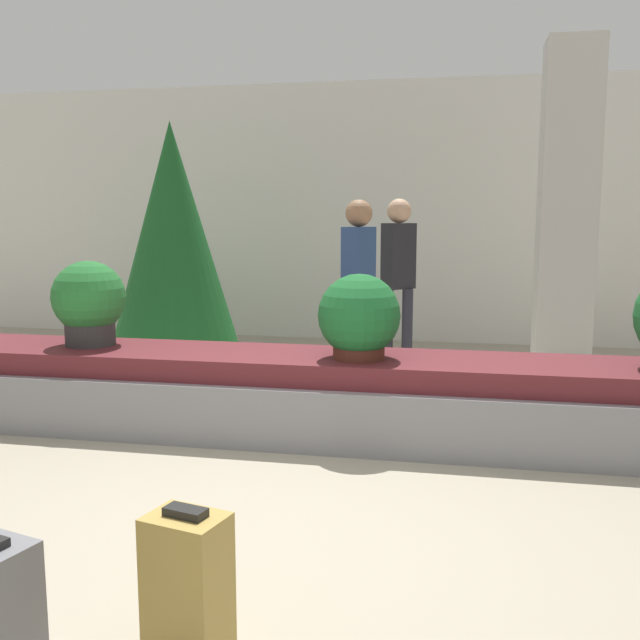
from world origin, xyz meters
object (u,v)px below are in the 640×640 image
object	(u,v)px
suitcase_0	(188,587)
potted_plant_2	(359,318)
potted_plant_0	(89,302)
pillar	(567,212)
decorated_tree	(173,235)
traveler_1	(358,277)
traveler_0	(398,268)

from	to	relation	value
suitcase_0	potted_plant_2	size ratio (longest dim) A/B	0.96
potted_plant_0	potted_plant_2	xyz separation A→B (m)	(2.09, -0.12, -0.05)
pillar	suitcase_0	size ratio (longest dim) A/B	5.69
suitcase_0	potted_plant_0	world-z (taller)	potted_plant_0
pillar	decorated_tree	bearing A→B (deg)	-178.25
pillar	potted_plant_0	world-z (taller)	pillar
potted_plant_0	traveler_1	xyz separation A→B (m)	(1.87, 1.34, 0.11)
potted_plant_0	potted_plant_2	distance (m)	2.09
potted_plant_0	traveler_0	bearing A→B (deg)	46.98
traveler_0	decorated_tree	size ratio (longest dim) A/B	0.68
decorated_tree	potted_plant_0	bearing A→B (deg)	-83.71
decorated_tree	suitcase_0	bearing A→B (deg)	-66.91
potted_plant_2	traveler_0	xyz separation A→B (m)	(0.05, 2.42, 0.18)
suitcase_0	traveler_1	world-z (taller)	traveler_1
potted_plant_0	potted_plant_2	bearing A→B (deg)	-3.41
pillar	decorated_tree	size ratio (longest dim) A/B	1.26
traveler_1	potted_plant_0	bearing A→B (deg)	-33.25
potted_plant_2	traveler_0	size ratio (longest dim) A/B	0.34
potted_plant_0	traveler_0	xyz separation A→B (m)	(2.14, 2.29, 0.13)
potted_plant_0	traveler_1	world-z (taller)	traveler_1
potted_plant_2	traveler_1	xyz separation A→B (m)	(-0.22, 1.47, 0.16)
suitcase_0	potted_plant_0	size ratio (longest dim) A/B	0.87
suitcase_0	pillar	bearing A→B (deg)	83.51
pillar	potted_plant_2	bearing A→B (deg)	-123.89
pillar	decorated_tree	world-z (taller)	pillar
suitcase_0	decorated_tree	distance (m)	5.47
potted_plant_0	traveler_1	bearing A→B (deg)	35.70
suitcase_0	traveler_0	size ratio (longest dim) A/B	0.32
pillar	decorated_tree	xyz separation A→B (m)	(-3.99, -0.12, -0.24)
suitcase_0	traveler_0	distance (m)	5.07
potted_plant_0	pillar	bearing A→B (deg)	32.01
pillar	potted_plant_2	world-z (taller)	pillar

